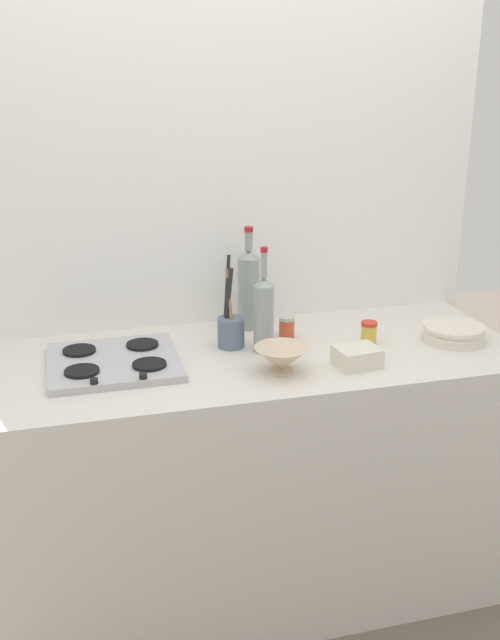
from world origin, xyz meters
TOP-DOWN VIEW (x-y plane):
  - ground_plane at (0.00, 0.00)m, footprint 6.00×6.00m
  - counter_block at (0.00, 0.00)m, footprint 1.80×0.70m
  - backsplash_panel at (0.00, 0.38)m, footprint 1.90×0.06m
  - stovetop_hob at (-0.44, 0.02)m, footprint 0.41×0.39m
  - plate_stack at (0.71, -0.05)m, footprint 0.21×0.22m
  - wine_bottle_leftmost at (0.05, 0.02)m, footprint 0.07×0.07m
  - wine_bottle_mid_left at (0.06, 0.25)m, footprint 0.08×0.08m
  - mixing_bowl at (0.06, -0.17)m, footprint 0.17×0.17m
  - butter_dish at (0.30, -0.18)m, footprint 0.15×0.13m
  - utensil_crock at (-0.04, 0.09)m, footprint 0.09×0.09m
  - condiment_jar_front at (0.41, -0.01)m, footprint 0.06×0.06m
  - condiment_jar_rear at (0.16, 0.12)m, footprint 0.06×0.06m

SIDE VIEW (x-z plane):
  - ground_plane at x=0.00m, z-range 0.00..0.00m
  - counter_block at x=0.00m, z-range 0.00..0.90m
  - stovetop_hob at x=-0.44m, z-range 0.89..0.93m
  - plate_stack at x=0.71m, z-range 0.90..0.96m
  - butter_dish at x=0.30m, z-range 0.90..0.96m
  - condiment_jar_rear at x=0.16m, z-range 0.90..0.98m
  - condiment_jar_front at x=0.41m, z-range 0.90..0.98m
  - mixing_bowl at x=0.06m, z-range 0.90..0.99m
  - utensil_crock at x=-0.04m, z-range 0.81..1.12m
  - wine_bottle_leftmost at x=0.05m, z-range 0.86..1.21m
  - wine_bottle_mid_left at x=0.06m, z-range 0.87..1.24m
  - backsplash_panel at x=0.00m, z-range 0.00..2.46m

